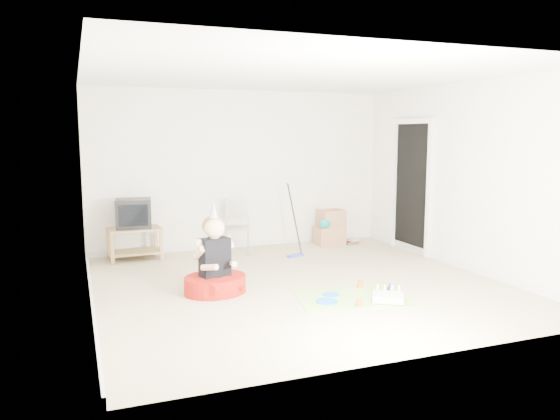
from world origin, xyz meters
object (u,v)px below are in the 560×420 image
object	(u,v)px
crt_tv	(134,213)
cardboard_boxes	(330,228)
tv_stand	(135,241)
seated_woman	(215,273)
folding_chair	(237,227)
birthday_cake	(388,298)

from	to	relation	value
crt_tv	cardboard_boxes	world-z (taller)	crt_tv
tv_stand	seated_woman	distance (m)	2.26
tv_stand	folding_chair	bearing A→B (deg)	-5.12
folding_chair	tv_stand	bearing A→B (deg)	174.88
tv_stand	seated_woman	size ratio (longest dim) A/B	0.73
tv_stand	cardboard_boxes	bearing A→B (deg)	-0.39
crt_tv	birthday_cake	distance (m)	4.08
crt_tv	cardboard_boxes	size ratio (longest dim) A/B	0.86
crt_tv	folding_chair	xyz separation A→B (m)	(1.57, -0.14, -0.29)
folding_chair	cardboard_boxes	distance (m)	1.70
crt_tv	seated_woman	xyz separation A→B (m)	(0.71, -2.15, -0.47)
tv_stand	birthday_cake	xyz separation A→B (m)	(2.45, -3.20, -0.24)
tv_stand	birthday_cake	world-z (taller)	tv_stand
folding_chair	seated_woman	xyz separation A→B (m)	(-0.86, -2.01, -0.18)
cardboard_boxes	birthday_cake	xyz separation A→B (m)	(-0.81, -3.18, -0.24)
cardboard_boxes	seated_woman	bearing A→B (deg)	-140.21
crt_tv	cardboard_boxes	bearing A→B (deg)	7.01
folding_chair	birthday_cake	distance (m)	3.20
folding_chair	crt_tv	bearing A→B (deg)	174.88
folding_chair	cardboard_boxes	size ratio (longest dim) A/B	1.44
folding_chair	seated_woman	distance (m)	2.19
folding_chair	birthday_cake	size ratio (longest dim) A/B	1.98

